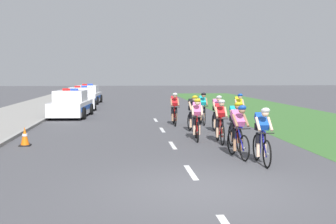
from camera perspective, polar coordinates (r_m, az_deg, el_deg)
The scene contains 19 objects.
ground_plane at distance 9.11m, azimuth 4.55°, elevation -10.14°, with size 160.00×160.00×0.00m, color #4C4C51.
sidewalk_slab at distance 23.59m, azimuth -20.91°, elevation -0.94°, with size 4.31×60.00×0.12m, color gray.
kerb_edge at distance 23.13m, azimuth -15.94°, elevation -0.91°, with size 0.16×60.00×0.13m, color #9E9E99.
grass_verge at distance 24.55m, azimuth 16.23°, elevation -0.72°, with size 7.00×60.00×0.01m, color #3D7033.
lane_markings_centre at distance 14.48m, azimuth 0.61°, elevation -4.42°, with size 0.14×17.60×0.01m.
cyclist_lead at distance 11.63m, azimuth 12.33°, elevation -2.96°, with size 0.42×1.72×1.56m.
cyclist_second at distance 12.39m, azimuth 9.28°, elevation -2.43°, with size 0.45×1.72×1.56m.
cyclist_third at distance 13.81m, azimuth 8.92°, elevation -1.66°, with size 0.42×1.72×1.56m.
cyclist_fourth at distance 14.96m, azimuth 6.91°, elevation -1.12°, with size 0.43×1.72×1.56m.
cyclist_fifth at distance 15.50m, azimuth 3.84°, elevation -0.88°, with size 0.45×1.72×1.56m.
cyclist_sixth at distance 17.69m, azimuth 6.53°, elevation -0.17°, with size 0.42×1.72×1.56m.
cyclist_seventh at distance 17.67m, azimuth 3.33°, elevation -0.15°, with size 0.45×1.72×1.56m.
cyclist_eighth at distance 20.43m, azimuth 4.61°, elevation 0.54°, with size 0.43×1.72×1.56m.
cyclist_ninth at distance 19.60m, azimuth 9.35°, elevation 0.30°, with size 0.44×1.72×1.56m.
cyclist_tenth at distance 20.02m, azimuth 0.86°, elevation 0.47°, with size 0.42×1.72×1.56m.
police_car_nearest at distance 24.51m, azimuth -12.71°, elevation 0.93°, with size 2.23×4.51×1.59m.
police_car_second at distance 30.05m, azimuth -11.42°, elevation 1.69°, with size 2.26×4.53×1.59m.
police_car_third at distance 35.43m, azimuth -10.56°, elevation 2.20°, with size 2.18×4.49×1.59m.
traffic_cone_far at distance 15.08m, azimuth -18.41°, elevation -3.11°, with size 0.36×0.36×0.64m.
Camera 1 is at (-1.58, -8.65, 2.38)m, focal length 46.09 mm.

